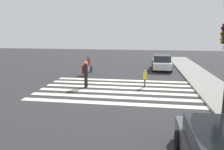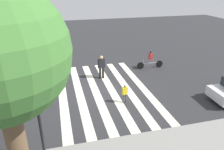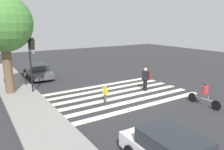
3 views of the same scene
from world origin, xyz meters
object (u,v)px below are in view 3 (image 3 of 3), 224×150
(pedestrian_adult_blue_shirt, at_px, (105,93))
(pedestrian_adult_tall_backpack, at_px, (146,77))
(street_tree, at_px, (3,24))
(parking_meter, at_px, (25,76))
(traffic_light, at_px, (32,53))
(car_parked_dark_suv, at_px, (37,71))
(cyclist_near_curb, at_px, (204,93))

(pedestrian_adult_blue_shirt, bearing_deg, pedestrian_adult_tall_backpack, 87.65)
(street_tree, xyz_separation_m, pedestrian_adult_tall_backpack, (-4.71, -8.96, -3.99))
(street_tree, relative_size, pedestrian_adult_blue_shirt, 5.86)
(parking_meter, distance_m, pedestrian_adult_blue_shirt, 7.58)
(traffic_light, bearing_deg, pedestrian_adult_blue_shirt, -144.09)
(parking_meter, relative_size, pedestrian_adult_blue_shirt, 1.02)
(pedestrian_adult_blue_shirt, bearing_deg, parking_meter, -162.25)
(pedestrian_adult_tall_backpack, bearing_deg, traffic_light, 43.66)
(pedestrian_adult_tall_backpack, bearing_deg, street_tree, 44.96)
(street_tree, distance_m, pedestrian_adult_blue_shirt, 8.46)
(street_tree, xyz_separation_m, car_parked_dark_suv, (4.05, -3.01, -4.35))
(car_parked_dark_suv, bearing_deg, pedestrian_adult_blue_shirt, -168.39)
(traffic_light, height_order, pedestrian_adult_tall_backpack, traffic_light)
(pedestrian_adult_tall_backpack, relative_size, pedestrian_adult_blue_shirt, 1.50)
(cyclist_near_curb, xyz_separation_m, car_parked_dark_suv, (13.18, 6.89, -0.16))
(cyclist_near_curb, relative_size, car_parked_dark_suv, 0.49)
(street_tree, distance_m, pedestrian_adult_tall_backpack, 10.88)
(parking_meter, xyz_separation_m, street_tree, (-1.39, 1.38, 4.12))
(parking_meter, height_order, cyclist_near_curb, cyclist_near_curb)
(pedestrian_adult_tall_backpack, relative_size, car_parked_dark_suv, 0.38)
(pedestrian_adult_tall_backpack, xyz_separation_m, pedestrian_adult_blue_shirt, (-0.57, 4.00, -0.38))
(cyclist_near_curb, distance_m, car_parked_dark_suv, 14.88)
(pedestrian_adult_tall_backpack, distance_m, pedestrian_adult_blue_shirt, 4.05)
(cyclist_near_curb, bearing_deg, pedestrian_adult_blue_shirt, 53.06)
(traffic_light, height_order, parking_meter, traffic_light)
(traffic_light, xyz_separation_m, parking_meter, (2.00, 0.21, -2.08))
(traffic_light, distance_m, pedestrian_adult_blue_shirt, 6.21)
(parking_meter, relative_size, street_tree, 0.17)
(street_tree, bearing_deg, car_parked_dark_suv, -36.58)
(street_tree, bearing_deg, traffic_light, -111.30)
(street_tree, bearing_deg, pedestrian_adult_tall_backpack, -117.72)
(pedestrian_adult_blue_shirt, bearing_deg, street_tree, -147.31)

